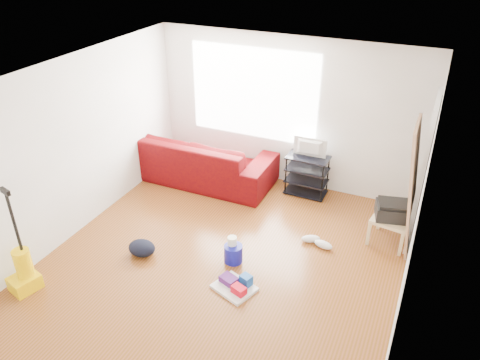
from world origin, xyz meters
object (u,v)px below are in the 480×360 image
at_px(sofa, 198,178).
at_px(side_table, 392,221).
at_px(backpack, 143,254).
at_px(cleaning_tray, 236,285).
at_px(tv_stand, 307,175).
at_px(vacuum, 24,271).
at_px(bucket, 233,261).

xyz_separation_m(sofa, side_table, (3.37, -0.54, 0.34)).
bearing_deg(backpack, cleaning_tray, -5.28).
height_order(cleaning_tray, backpack, cleaning_tray).
height_order(sofa, cleaning_tray, sofa).
bearing_deg(side_table, cleaning_tray, -131.59).
distance_m(sofa, tv_stand, 1.95).
distance_m(tv_stand, side_table, 1.68).
height_order(backpack, vacuum, vacuum).
distance_m(side_table, cleaning_tray, 2.39).
xyz_separation_m(side_table, backpack, (-3.02, -1.67, -0.34)).
relative_size(bucket, vacuum, 0.18).
distance_m(tv_stand, vacuum, 4.38).
relative_size(backpack, vacuum, 0.27).
height_order(tv_stand, cleaning_tray, tv_stand).
bearing_deg(sofa, cleaning_tray, 127.95).
bearing_deg(side_table, bucket, -144.68).
bearing_deg(tv_stand, sofa, -171.11).
height_order(bucket, backpack, bucket).
relative_size(sofa, tv_stand, 3.96).
bearing_deg(bucket, sofa, 130.20).
bearing_deg(tv_stand, side_table, -27.93).
xyz_separation_m(tv_stand, vacuum, (-2.48, -3.62, -0.09)).
height_order(side_table, backpack, side_table).
height_order(sofa, backpack, sofa).
relative_size(side_table, backpack, 1.50).
bearing_deg(vacuum, tv_stand, 70.99).
xyz_separation_m(cleaning_tray, backpack, (-1.45, 0.10, -0.05)).
xyz_separation_m(sofa, tv_stand, (1.90, 0.27, 0.35)).
xyz_separation_m(tv_stand, bucket, (-0.36, -2.10, -0.35)).
bearing_deg(cleaning_tray, sofa, 127.95).
xyz_separation_m(backpack, vacuum, (-0.93, -1.13, 0.26)).
bearing_deg(vacuum, side_table, 50.85).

